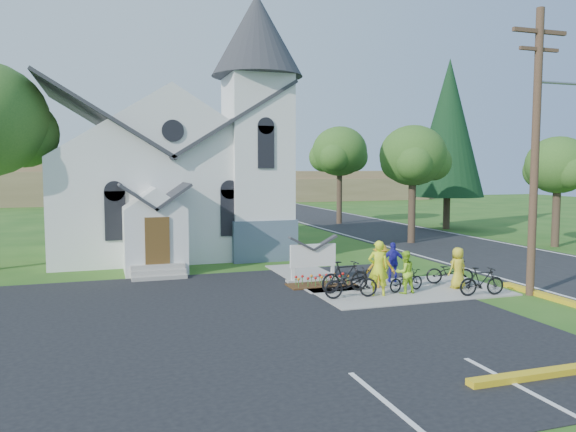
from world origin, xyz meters
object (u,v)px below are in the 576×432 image
object	(u,v)px
cyclist_1	(405,272)
bike_4	(450,272)
bike_2	(406,280)
bike_3	(482,281)
cyclist_3	(381,266)
bike_0	(351,283)
cyclist_4	(458,268)
utility_pole	(537,143)
cyclist_2	(393,262)
cyclist_0	(378,268)
bike_1	(345,277)
church_sign	(313,256)

from	to	relation	value
cyclist_1	bike_4	world-z (taller)	cyclist_1
bike_2	bike_3	xyz separation A→B (m)	(2.16, -1.47, 0.10)
cyclist_3	bike_3	xyz separation A→B (m)	(2.75, -2.31, -0.31)
bike_0	cyclist_4	world-z (taller)	cyclist_4
bike_4	utility_pole	bearing A→B (deg)	-122.25
cyclist_2	cyclist_3	size ratio (longest dim) A/B	0.96
cyclist_2	bike_2	xyz separation A→B (m)	(-0.35, -1.60, -0.38)
cyclist_0	bike_0	distance (m)	1.16
bike_0	bike_1	bearing A→B (deg)	-7.54
utility_pole	bike_4	distance (m)	5.71
utility_pole	bike_1	bearing A→B (deg)	159.81
cyclist_0	cyclist_1	bearing A→B (deg)	-155.77
cyclist_0	bike_1	bearing A→B (deg)	-18.61
cyclist_1	bike_4	distance (m)	2.66
bike_4	bike_3	bearing A→B (deg)	-161.94
cyclist_3	bike_3	size ratio (longest dim) A/B	0.97
church_sign	cyclist_0	xyz separation A→B (m)	(1.23, -3.23, -0.00)
bike_0	cyclist_3	size ratio (longest dim) A/B	1.18
bike_0	bike_4	distance (m)	4.71
cyclist_1	bike_2	distance (m)	0.52
bike_2	cyclist_4	bearing A→B (deg)	-107.81
bike_2	church_sign	bearing A→B (deg)	27.85
cyclist_0	bike_0	xyz separation A→B (m)	(-1.06, -0.03, -0.47)
cyclist_4	bike_1	bearing A→B (deg)	-16.53
bike_4	bike_2	bearing A→B (deg)	125.67
bike_3	bike_4	world-z (taller)	bike_3
cyclist_1	bike_1	distance (m)	2.13
bike_3	bike_4	bearing A→B (deg)	4.47
church_sign	bike_1	distance (m)	2.46
cyclist_2	cyclist_0	bearing A→B (deg)	66.70
cyclist_2	cyclist_4	xyz separation A→B (m)	(1.72, -1.78, -0.01)
cyclist_2	bike_2	bearing A→B (deg)	95.14
utility_pole	bike_3	bearing A→B (deg)	170.96
bike_0	cyclist_3	world-z (taller)	cyclist_3
cyclist_0	cyclist_2	distance (m)	2.51
bike_1	bike_4	size ratio (longest dim) A/B	1.06
cyclist_3	cyclist_4	world-z (taller)	cyclist_3
cyclist_2	bike_4	world-z (taller)	cyclist_2
cyclist_0	cyclist_4	distance (m)	3.36
cyclist_3	bike_2	bearing A→B (deg)	147.11
church_sign	bike_4	size ratio (longest dim) A/B	1.22
bike_3	cyclist_4	bearing A→B (deg)	11.48
church_sign	bike_1	xyz separation A→B (m)	(0.33, -2.41, -0.40)
bike_4	church_sign	bearing A→B (deg)	84.73
cyclist_0	cyclist_2	xyz separation A→B (m)	(1.64, 1.90, -0.19)
bike_3	cyclist_2	bearing A→B (deg)	37.73
cyclist_2	utility_pole	bearing A→B (deg)	155.12
bike_2	cyclist_3	distance (m)	1.10
utility_pole	cyclist_0	xyz separation A→B (m)	(-5.34, 1.47, -4.38)
church_sign	cyclist_4	size ratio (longest dim) A/B	1.43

